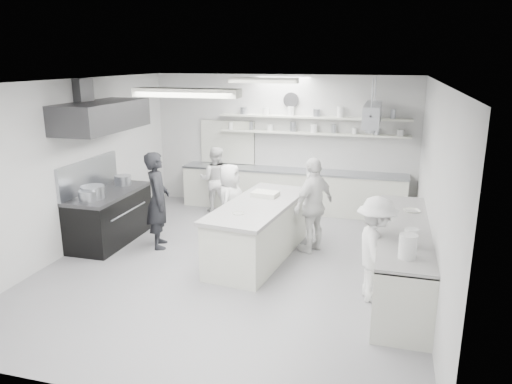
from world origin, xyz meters
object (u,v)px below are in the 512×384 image
(back_counter, at_px, (292,191))
(right_counter, at_px, (402,259))
(cook_back, at_px, (215,179))
(stove, at_px, (110,218))
(prep_island, at_px, (259,232))
(cook_stove, at_px, (158,200))

(back_counter, distance_m, right_counter, 4.13)
(right_counter, xyz_separation_m, cook_back, (-3.98, 2.87, 0.27))
(stove, relative_size, prep_island, 0.72)
(stove, height_order, cook_stove, cook_stove)
(stove, xyz_separation_m, cook_stove, (1.02, -0.01, 0.43))
(right_counter, relative_size, cook_back, 2.24)
(prep_island, height_order, cook_stove, cook_stove)
(right_counter, height_order, prep_island, right_counter)
(cook_back, bearing_deg, cook_stove, 74.50)
(back_counter, bearing_deg, right_counter, -55.35)
(prep_island, relative_size, cook_back, 1.71)
(back_counter, relative_size, right_counter, 1.52)
(back_counter, relative_size, cook_stove, 2.85)
(right_counter, xyz_separation_m, cook_stove, (-4.23, 0.59, 0.41))
(back_counter, height_order, right_counter, right_counter)
(stove, distance_m, cook_stove, 1.10)
(back_counter, distance_m, prep_island, 2.81)
(cook_stove, bearing_deg, stove, 65.06)
(cook_stove, relative_size, cook_back, 1.19)
(back_counter, bearing_deg, cook_stove, -123.83)
(stove, bearing_deg, prep_island, -0.27)
(right_counter, xyz_separation_m, prep_island, (-2.36, 0.59, -0.01))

